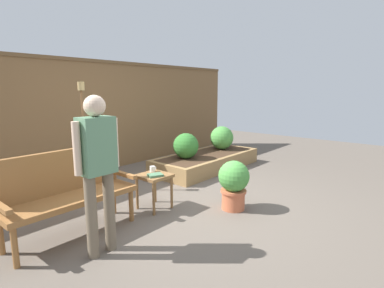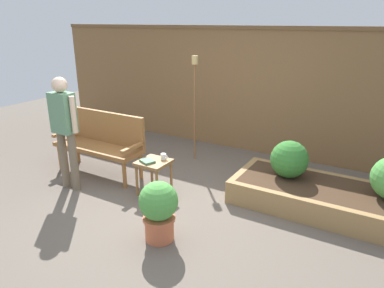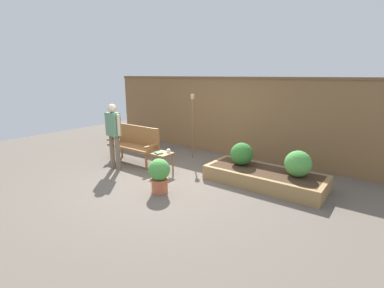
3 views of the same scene
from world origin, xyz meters
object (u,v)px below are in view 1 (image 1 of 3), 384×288
(potted_boxwood, at_px, (234,182))
(shrub_near_bench, at_px, (186,146))
(cup_on_table, at_px, (153,169))
(side_table, at_px, (154,180))
(person_by_bench, at_px, (98,162))
(book_on_table, at_px, (155,175))
(garden_bench, at_px, (67,187))
(shrub_far_corner, at_px, (222,138))
(tiki_torch, at_px, (83,117))

(potted_boxwood, xyz_separation_m, shrub_near_bench, (0.90, 1.65, 0.17))
(potted_boxwood, bearing_deg, cup_on_table, 122.08)
(potted_boxwood, bearing_deg, shrub_near_bench, 61.45)
(side_table, xyz_separation_m, person_by_bench, (-1.12, -0.45, 0.54))
(side_table, relative_size, book_on_table, 2.57)
(garden_bench, distance_m, person_by_bench, 0.76)
(shrub_near_bench, relative_size, shrub_far_corner, 0.96)
(potted_boxwood, xyz_separation_m, shrub_far_corner, (2.09, 1.65, 0.18))
(side_table, bearing_deg, shrub_far_corner, 16.44)
(potted_boxwood, height_order, shrub_far_corner, shrub_far_corner)
(garden_bench, distance_m, cup_on_table, 1.20)
(side_table, relative_size, cup_on_table, 4.49)
(side_table, height_order, book_on_table, book_on_table)
(shrub_far_corner, bearing_deg, side_table, -163.56)
(garden_bench, bearing_deg, book_on_table, -14.37)
(book_on_table, xyz_separation_m, shrub_far_corner, (2.81, 0.89, 0.06))
(person_by_bench, bearing_deg, shrub_far_corner, 18.04)
(side_table, xyz_separation_m, tiki_torch, (-0.18, 1.40, 0.78))
(tiki_torch, bearing_deg, shrub_near_bench, -18.26)
(shrub_far_corner, xyz_separation_m, tiki_torch, (-2.95, 0.58, 0.62))
(side_table, distance_m, shrub_near_bench, 1.78)
(shrub_near_bench, relative_size, person_by_bench, 0.31)
(garden_bench, relative_size, tiki_torch, 0.84)
(potted_boxwood, height_order, person_by_bench, person_by_bench)
(book_on_table, bearing_deg, cup_on_table, 79.01)
(side_table, height_order, person_by_bench, person_by_bench)
(person_by_bench, bearing_deg, side_table, 21.85)
(book_on_table, bearing_deg, person_by_bench, -138.08)
(garden_bench, bearing_deg, cup_on_table, -3.97)
(garden_bench, xyz_separation_m, side_table, (1.12, -0.20, -0.15))
(potted_boxwood, distance_m, tiki_torch, 2.52)
(cup_on_table, bearing_deg, person_by_bench, -154.75)
(side_table, distance_m, potted_boxwood, 1.07)
(cup_on_table, bearing_deg, book_on_table, -123.66)
(potted_boxwood, relative_size, tiki_torch, 0.39)
(cup_on_table, xyz_separation_m, potted_boxwood, (0.59, -0.95, -0.15))
(shrub_near_bench, distance_m, person_by_bench, 3.00)
(tiki_torch, xyz_separation_m, person_by_bench, (-0.94, -1.84, -0.24))
(garden_bench, height_order, side_table, garden_bench)
(tiki_torch, bearing_deg, cup_on_table, -78.38)
(potted_boxwood, xyz_separation_m, tiki_torch, (-0.86, 2.23, 0.80))
(book_on_table, distance_m, tiki_torch, 1.63)
(side_table, distance_m, tiki_torch, 1.61)
(person_by_bench, bearing_deg, shrub_near_bench, 25.18)
(book_on_table, distance_m, potted_boxwood, 1.05)
(cup_on_table, xyz_separation_m, book_on_table, (-0.13, -0.19, -0.02))
(garden_bench, relative_size, side_table, 3.00)
(side_table, relative_size, person_by_bench, 0.31)
(cup_on_table, bearing_deg, side_table, -124.83)
(book_on_table, relative_size, shrub_near_bench, 0.38)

